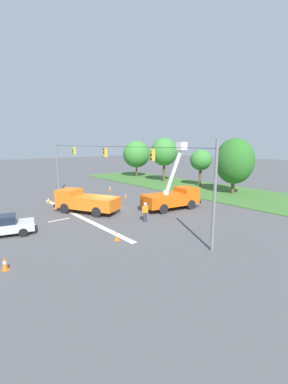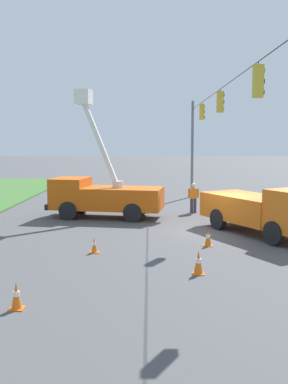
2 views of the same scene
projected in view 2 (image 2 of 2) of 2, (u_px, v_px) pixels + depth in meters
ground_plane at (217, 231)px, 21.26m from camera, size 200.00×200.00×0.00m
signal_gantry at (219, 137)px, 20.73m from camera, size 26.20×0.33×7.20m
utility_truck_bucket_lift at (103, 194)px, 24.89m from camera, size 3.45×6.56×7.03m
utility_truck_support_near at (265, 210)px, 20.23m from camera, size 6.84×5.14×2.25m
road_worker at (193, 196)px, 26.57m from camera, size 0.28×0.65×1.77m
traffic_cone_mid_right at (16, 296)px, 11.38m from camera, size 0.36×0.36×0.71m
traffic_cone_near_bucket at (208, 238)px, 18.20m from camera, size 0.36×0.36×0.71m
traffic_cone_lane_edge_a at (259, 202)px, 28.67m from camera, size 0.36×0.36×0.70m
traffic_cone_lane_edge_b at (198, 262)px, 14.35m from camera, size 0.36×0.36×0.78m
traffic_cone_far_left at (94, 245)px, 17.14m from camera, size 0.36×0.36×0.59m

